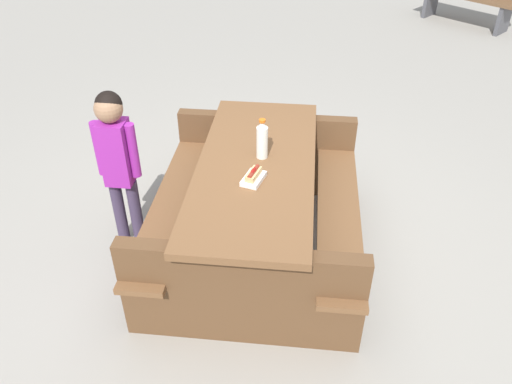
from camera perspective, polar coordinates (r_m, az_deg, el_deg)
ground_plane at (r=3.77m, az=-0.00°, el=-6.48°), size 30.00×30.00×0.00m
picnic_table at (r=3.49m, az=-0.00°, el=-1.07°), size 1.92×1.55×0.75m
soda_bottle at (r=3.32m, az=0.69°, el=5.85°), size 0.08×0.08×0.28m
hotdog_tray at (r=3.13m, az=-0.29°, el=1.74°), size 0.21×0.17×0.08m
child_in_coat at (r=3.51m, az=-15.29°, el=4.23°), size 0.19×0.30×1.20m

